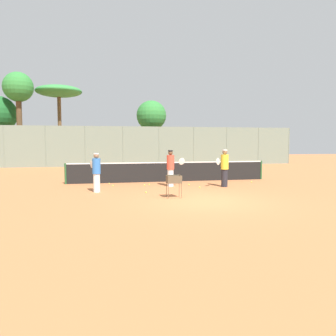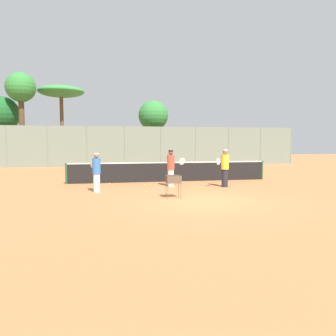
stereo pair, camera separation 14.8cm
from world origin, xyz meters
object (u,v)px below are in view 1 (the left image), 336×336
object	(u,v)px
player_yellow_shirt	(171,168)
parked_car	(59,157)
tennis_net	(169,171)
player_white_outfit	(96,172)
ball_cart	(174,181)
player_red_cap	(224,168)

from	to	relation	value
player_yellow_shirt	parked_car	world-z (taller)	player_yellow_shirt
tennis_net	player_yellow_shirt	distance (m)	1.97
tennis_net	player_white_outfit	xyz separation A→B (m)	(-3.85, -3.05, 0.31)
tennis_net	ball_cart	size ratio (longest dim) A/B	12.58
tennis_net	parked_car	distance (m)	17.27
player_white_outfit	player_yellow_shirt	size ratio (longest dim) A/B	0.96
player_red_cap	parked_car	bearing A→B (deg)	-96.81
player_red_cap	parked_car	world-z (taller)	player_red_cap
player_white_outfit	parked_car	bearing A→B (deg)	-12.82
tennis_net	ball_cart	distance (m)	5.15
player_white_outfit	ball_cart	distance (m)	3.57
player_white_outfit	player_red_cap	world-z (taller)	player_red_cap
player_white_outfit	player_yellow_shirt	distance (m)	3.69
tennis_net	player_red_cap	bearing A→B (deg)	-50.30
tennis_net	ball_cart	xyz separation A→B (m)	(-0.91, -5.07, 0.09)
tennis_net	player_red_cap	xyz separation A→B (m)	(2.15, -2.59, 0.37)
player_yellow_shirt	ball_cart	size ratio (longest dim) A/B	2.02
player_yellow_shirt	player_white_outfit	bearing A→B (deg)	-140.80
player_red_cap	parked_car	size ratio (longest dim) A/B	0.43
player_yellow_shirt	parked_car	size ratio (longest dim) A/B	0.42
player_red_cap	ball_cart	world-z (taller)	player_red_cap
parked_car	ball_cart	bearing A→B (deg)	-72.26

